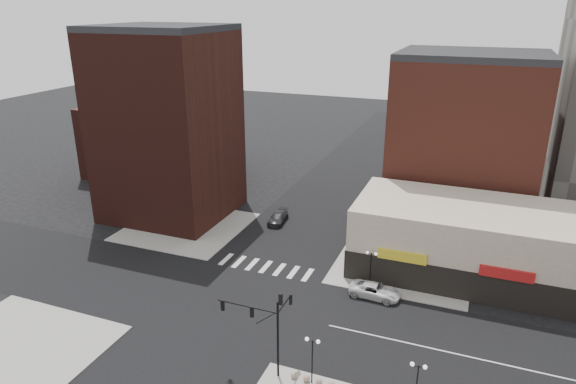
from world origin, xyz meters
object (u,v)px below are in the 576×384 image
(street_lamp_ne, at_px, (371,260))
(white_suv, at_px, (375,291))
(street_lamp_se_a, at_px, (312,349))
(dark_sedan_north, at_px, (278,218))
(traffic_signal, at_px, (268,319))
(street_lamp_se_b, at_px, (418,375))

(street_lamp_ne, distance_m, white_suv, 3.10)
(street_lamp_ne, bearing_deg, white_suv, -59.52)
(street_lamp_se_a, xyz_separation_m, dark_sedan_north, (-14.60, 28.43, -2.58))
(traffic_signal, xyz_separation_m, street_lamp_se_a, (3.76, -0.17, -1.67))
(white_suv, height_order, dark_sedan_north, white_suv)
(street_lamp_se_b, distance_m, street_lamp_ne, 17.46)
(traffic_signal, relative_size, dark_sedan_north, 1.59)
(street_lamp_ne, relative_size, dark_sedan_north, 0.85)
(traffic_signal, relative_size, street_lamp_se_a, 1.87)
(traffic_signal, xyz_separation_m, white_suv, (5.65, 14.33, -4.24))
(traffic_signal, height_order, street_lamp_ne, traffic_signal)
(traffic_signal, xyz_separation_m, street_lamp_ne, (4.76, 15.83, -1.67))
(street_lamp_se_a, bearing_deg, white_suv, 82.60)
(traffic_signal, height_order, street_lamp_se_b, traffic_signal)
(white_suv, relative_size, dark_sedan_north, 1.07)
(white_suv, bearing_deg, street_lamp_ne, 32.42)
(street_lamp_se_a, relative_size, street_lamp_se_b, 1.00)
(white_suv, bearing_deg, traffic_signal, 160.44)
(street_lamp_se_b, relative_size, dark_sedan_north, 0.85)
(traffic_signal, xyz_separation_m, dark_sedan_north, (-10.84, 28.26, -4.25))
(street_lamp_se_a, distance_m, white_suv, 14.84)
(street_lamp_ne, xyz_separation_m, white_suv, (0.88, -1.50, -2.56))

